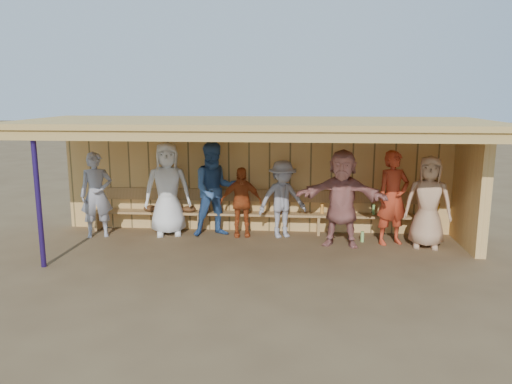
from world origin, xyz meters
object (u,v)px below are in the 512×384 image
(player_a, at_px, (96,195))
(player_c, at_px, (215,190))
(player_f, at_px, (342,198))
(bench, at_px, (259,209))
(player_d, at_px, (241,202))
(player_e, at_px, (282,199))
(player_b, at_px, (168,189))
(player_g, at_px, (393,198))
(player_h, at_px, (428,202))

(player_a, relative_size, player_c, 0.90)
(player_f, xyz_separation_m, bench, (-1.70, 0.82, -0.44))
(player_d, bearing_deg, bench, 31.08)
(player_a, height_order, player_e, player_a)
(player_b, height_order, bench, player_b)
(player_c, bearing_deg, player_a, 167.35)
(player_e, bearing_deg, player_g, -31.15)
(player_c, distance_m, player_g, 3.65)
(bench, bearing_deg, player_h, -13.17)
(player_e, bearing_deg, bench, 126.55)
(player_d, distance_m, player_f, 2.13)
(player_f, bearing_deg, player_b, -178.12)
(bench, bearing_deg, player_d, -139.38)
(player_b, relative_size, player_g, 1.05)
(player_b, xyz_separation_m, player_d, (1.57, 0.00, -0.25))
(player_e, distance_m, player_h, 2.90)
(player_c, height_order, player_g, player_c)
(player_c, bearing_deg, player_d, -19.06)
(player_e, relative_size, player_f, 0.85)
(player_d, distance_m, bench, 0.52)
(player_d, relative_size, player_e, 0.91)
(player_c, relative_size, player_h, 1.10)
(player_e, xyz_separation_m, player_h, (2.86, -0.48, 0.09))
(player_g, height_order, player_h, player_g)
(player_f, xyz_separation_m, player_h, (1.68, 0.03, -0.05))
(player_a, height_order, player_c, player_c)
(player_c, height_order, bench, player_c)
(player_b, relative_size, bench, 0.26)
(player_a, relative_size, player_d, 1.21)
(player_d, height_order, player_f, player_f)
(player_a, bearing_deg, player_h, -21.19)
(player_a, height_order, player_f, player_f)
(player_b, distance_m, player_g, 4.66)
(player_b, xyz_separation_m, player_h, (5.30, -0.48, -0.08))
(player_b, xyz_separation_m, player_g, (4.65, -0.32, -0.05))
(player_a, xyz_separation_m, player_e, (3.89, 0.28, -0.09))
(player_a, height_order, player_d, player_a)
(player_b, bearing_deg, player_h, -20.13)
(player_c, bearing_deg, player_g, -24.10)
(player_f, distance_m, player_g, 1.04)
(bench, bearing_deg, player_e, -30.55)
(player_a, height_order, player_g, player_g)
(player_g, distance_m, player_h, 0.67)
(player_d, relative_size, player_g, 0.78)
(player_b, bearing_deg, player_d, -14.91)
(player_h, relative_size, bench, 0.24)
(player_b, bearing_deg, player_f, -23.02)
(player_b, relative_size, player_d, 1.34)
(player_e, bearing_deg, player_h, -32.53)
(player_a, bearing_deg, bench, -9.63)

